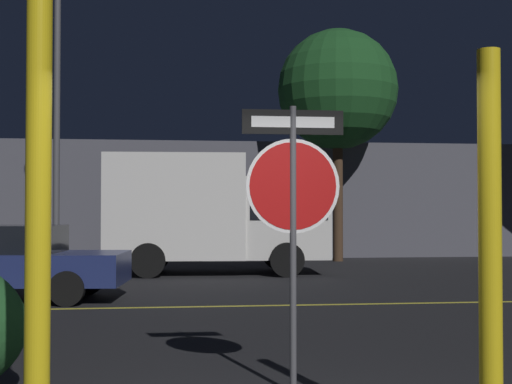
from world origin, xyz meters
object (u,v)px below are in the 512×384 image
Objects in this scene: yellow_pole_right at (490,259)px; delivery_truck at (218,210)px; yellow_pole_left at (38,220)px; tree_0 at (338,90)px; stop_sign at (293,189)px; passing_car_2 at (5,262)px; street_lamp at (57,72)px.

delivery_truck is at bearing 93.13° from yellow_pole_right.
yellow_pole_left reaches higher than yellow_pole_right.
delivery_truck is 0.77× the size of tree_0.
passing_car_2 is (-4.06, 7.06, -1.13)m from stop_sign.
street_lamp is at bearing -81.97° from delivery_truck.
street_lamp is (-4.79, 13.71, 3.72)m from yellow_pole_right.
yellow_pole_left is 0.40× the size of street_lamp.
delivery_truck is at bearing -135.92° from tree_0.
yellow_pole_left is 14.03m from street_lamp.
yellow_pole_left is 0.68× the size of passing_car_2.
stop_sign is 2.27m from yellow_pole_right.
street_lamp is (0.18, 4.63, 4.36)m from passing_car_2.
street_lamp is (-4.02, -0.36, 3.42)m from delivery_truck.
passing_car_2 is (-2.16, 8.81, -0.88)m from yellow_pole_left.
yellow_pole_right is (2.80, -0.26, -0.24)m from yellow_pole_left.
yellow_pole_left is 9.12m from passing_car_2.
tree_0 reaches higher than yellow_pole_left.
passing_car_2 is at bearing -37.11° from delivery_truck.
yellow_pole_left is 2.83m from yellow_pole_right.
tree_0 is (8.29, 8.96, 4.80)m from passing_car_2.
tree_0 is (6.13, 17.77, 3.92)m from yellow_pole_left.
yellow_pole_right is 0.36× the size of tree_0.
yellow_pole_left is at bearing -160.50° from passing_car_2.
passing_car_2 is at bearing 118.68° from yellow_pole_right.
yellow_pole_right is at bearing -70.75° from street_lamp.
delivery_truck is at bearing 5.08° from street_lamp.
yellow_pole_left is 19.20m from tree_0.
yellow_pole_right is 10.37m from passing_car_2.
tree_0 is (4.23, 16.02, 3.67)m from stop_sign.
street_lamp is at bearing 3.52° from passing_car_2.
stop_sign is at bearing 42.73° from yellow_pole_left.
stop_sign is 2.60m from yellow_pole_left.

